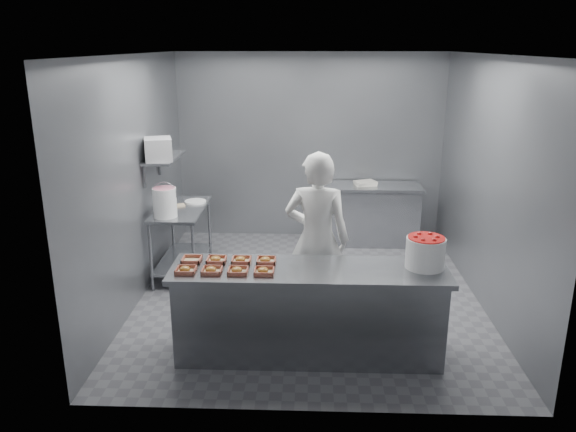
{
  "coord_description": "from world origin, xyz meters",
  "views": [
    {
      "loc": [
        -0.01,
        -6.21,
        2.91
      ],
      "look_at": [
        -0.24,
        -0.2,
        1.06
      ],
      "focal_mm": 35.0,
      "sensor_mm": 36.0,
      "label": 1
    }
  ],
  "objects_px": {
    "appliance": "(158,149)",
    "tray_4": "(192,260)",
    "tray_7": "(266,260)",
    "strawberry_tub": "(425,251)",
    "tray_3": "(264,271)",
    "service_counter": "(309,312)",
    "prep_table": "(182,231)",
    "glaze_bucket": "(165,202)",
    "tray_1": "(212,270)",
    "tray_6": "(241,260)",
    "back_counter": "(369,214)",
    "tray_0": "(186,270)",
    "worker": "(317,239)",
    "tray_2": "(238,271)",
    "tray_5": "(216,260)"
  },
  "relations": [
    {
      "from": "worker",
      "to": "appliance",
      "type": "relative_size",
      "value": 5.24
    },
    {
      "from": "tray_7",
      "to": "glaze_bucket",
      "type": "height_order",
      "value": "glaze_bucket"
    },
    {
      "from": "tray_2",
      "to": "tray_5",
      "type": "bearing_deg",
      "value": 132.41
    },
    {
      "from": "tray_1",
      "to": "tray_4",
      "type": "distance_m",
      "value": 0.35
    },
    {
      "from": "strawberry_tub",
      "to": "tray_0",
      "type": "bearing_deg",
      "value": -174.87
    },
    {
      "from": "tray_0",
      "to": "glaze_bucket",
      "type": "height_order",
      "value": "glaze_bucket"
    },
    {
      "from": "prep_table",
      "to": "tray_4",
      "type": "xyz_separation_m",
      "value": [
        0.52,
        -1.82,
        0.33
      ]
    },
    {
      "from": "tray_7",
      "to": "tray_0",
      "type": "bearing_deg",
      "value": -159.95
    },
    {
      "from": "service_counter",
      "to": "tray_3",
      "type": "distance_m",
      "value": 0.64
    },
    {
      "from": "tray_0",
      "to": "tray_4",
      "type": "bearing_deg",
      "value": 89.34
    },
    {
      "from": "service_counter",
      "to": "strawberry_tub",
      "type": "height_order",
      "value": "strawberry_tub"
    },
    {
      "from": "service_counter",
      "to": "tray_7",
      "type": "relative_size",
      "value": 13.88
    },
    {
      "from": "tray_7",
      "to": "strawberry_tub",
      "type": "height_order",
      "value": "strawberry_tub"
    },
    {
      "from": "service_counter",
      "to": "appliance",
      "type": "distance_m",
      "value": 2.79
    },
    {
      "from": "tray_1",
      "to": "strawberry_tub",
      "type": "xyz_separation_m",
      "value": [
        1.97,
        0.2,
        0.14
      ]
    },
    {
      "from": "appliance",
      "to": "tray_4",
      "type": "bearing_deg",
      "value": -83.14
    },
    {
      "from": "strawberry_tub",
      "to": "tray_3",
      "type": "bearing_deg",
      "value": -172.43
    },
    {
      "from": "service_counter",
      "to": "glaze_bucket",
      "type": "xyz_separation_m",
      "value": [
        -1.74,
        1.57,
        0.64
      ]
    },
    {
      "from": "tray_1",
      "to": "glaze_bucket",
      "type": "height_order",
      "value": "glaze_bucket"
    },
    {
      "from": "service_counter",
      "to": "tray_7",
      "type": "distance_m",
      "value": 0.64
    },
    {
      "from": "worker",
      "to": "glaze_bucket",
      "type": "distance_m",
      "value": 2.02
    },
    {
      "from": "prep_table",
      "to": "tray_2",
      "type": "xyz_separation_m",
      "value": [
        1.0,
        -2.08,
        0.33
      ]
    },
    {
      "from": "tray_7",
      "to": "service_counter",
      "type": "bearing_deg",
      "value": -17.62
    },
    {
      "from": "tray_3",
      "to": "service_counter",
      "type": "bearing_deg",
      "value": 17.61
    },
    {
      "from": "back_counter",
      "to": "tray_0",
      "type": "bearing_deg",
      "value": -121.02
    },
    {
      "from": "tray_1",
      "to": "glaze_bucket",
      "type": "bearing_deg",
      "value": 116.57
    },
    {
      "from": "tray_0",
      "to": "worker",
      "type": "distance_m",
      "value": 1.48
    },
    {
      "from": "tray_1",
      "to": "tray_3",
      "type": "relative_size",
      "value": 1.0
    },
    {
      "from": "appliance",
      "to": "tray_7",
      "type": "bearing_deg",
      "value": -65.06
    },
    {
      "from": "tray_3",
      "to": "tray_6",
      "type": "bearing_deg",
      "value": 132.41
    },
    {
      "from": "prep_table",
      "to": "glaze_bucket",
      "type": "height_order",
      "value": "glaze_bucket"
    },
    {
      "from": "tray_3",
      "to": "appliance",
      "type": "bearing_deg",
      "value": 127.3
    },
    {
      "from": "tray_5",
      "to": "tray_6",
      "type": "relative_size",
      "value": 1.0
    },
    {
      "from": "back_counter",
      "to": "glaze_bucket",
      "type": "xyz_separation_m",
      "value": [
        -2.64,
        -1.68,
        0.64
      ]
    },
    {
      "from": "tray_7",
      "to": "back_counter",
      "type": "bearing_deg",
      "value": 67.16
    },
    {
      "from": "back_counter",
      "to": "tray_0",
      "type": "relative_size",
      "value": 8.01
    },
    {
      "from": "tray_6",
      "to": "strawberry_tub",
      "type": "relative_size",
      "value": 0.52
    },
    {
      "from": "tray_2",
      "to": "tray_1",
      "type": "bearing_deg",
      "value": 180.0
    },
    {
      "from": "back_counter",
      "to": "tray_2",
      "type": "height_order",
      "value": "tray_2"
    },
    {
      "from": "service_counter",
      "to": "back_counter",
      "type": "height_order",
      "value": "same"
    },
    {
      "from": "tray_4",
      "to": "tray_7",
      "type": "relative_size",
      "value": 1.0
    },
    {
      "from": "tray_1",
      "to": "tray_7",
      "type": "relative_size",
      "value": 1.0
    },
    {
      "from": "tray_2",
      "to": "prep_table",
      "type": "bearing_deg",
      "value": 115.58
    },
    {
      "from": "tray_3",
      "to": "worker",
      "type": "bearing_deg",
      "value": 59.74
    },
    {
      "from": "tray_2",
      "to": "tray_6",
      "type": "xyz_separation_m",
      "value": [
        0.0,
        0.26,
        0.0
      ]
    },
    {
      "from": "tray_1",
      "to": "tray_3",
      "type": "bearing_deg",
      "value": 0.0
    },
    {
      "from": "tray_2",
      "to": "tray_7",
      "type": "height_order",
      "value": "same"
    },
    {
      "from": "tray_3",
      "to": "tray_7",
      "type": "height_order",
      "value": "same"
    },
    {
      "from": "tray_7",
      "to": "strawberry_tub",
      "type": "xyz_separation_m",
      "value": [
        1.49,
        -0.06,
        0.14
      ]
    },
    {
      "from": "tray_4",
      "to": "appliance",
      "type": "bearing_deg",
      "value": 113.53
    }
  ]
}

